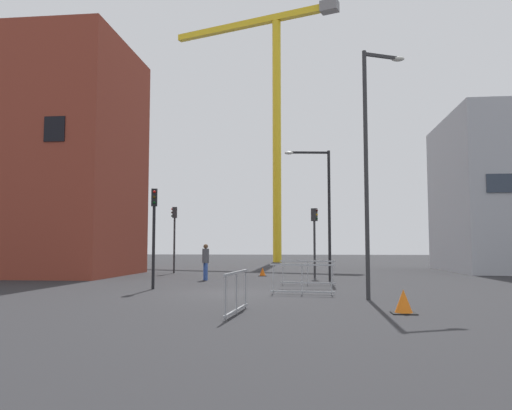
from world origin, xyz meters
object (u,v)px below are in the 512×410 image
Objects in this scene: construction_crane at (273,97)px; streetlamp_tall at (370,154)px; streetlamp_short at (323,201)px; traffic_light_far at (315,231)px; traffic_cone_on_verge at (263,272)px; pedestrian_walking at (206,259)px; traffic_light_near at (174,229)px; traffic_light_island at (154,222)px; traffic_cone_orange at (404,302)px.

streetlamp_tall is at bearing -80.71° from construction_crane.
streetlamp_tall reaches higher than streetlamp_short.
traffic_cone_on_verge is at bearing 161.58° from traffic_light_far.
traffic_light_near is at bearing 117.78° from pedestrian_walking.
construction_crane is 54.85× the size of traffic_cone_on_verge.
traffic_cone_on_verge is at bearing 111.20° from streetlamp_tall.
traffic_cone_orange is at bearing -36.71° from traffic_light_island.
traffic_light_far is at bearing 27.33° from pedestrian_walking.
traffic_light_island is at bearing -78.56° from traffic_light_near.
traffic_light_near reaches higher than traffic_cone_orange.
traffic_cone_on_verge is at bearing 131.39° from streetlamp_short.
streetlamp_short is at bearing -80.73° from construction_crane.
streetlamp_tall is 2.17× the size of traffic_light_far.
streetlamp_tall is at bearing -80.64° from streetlamp_short.
traffic_cone_orange is at bearing -81.49° from streetlamp_short.
traffic_cone_orange is (8.64, -6.44, -2.41)m from traffic_light_island.
streetlamp_short is 6.29m from traffic_cone_on_verge.
traffic_light_near is 7.49m from pedestrian_walking.
construction_crane is 36.92m from traffic_light_island.
traffic_cone_orange is at bearing -58.89° from traffic_light_near.
traffic_light_near is 2.32× the size of pedestrian_walking.
traffic_light_near reaches higher than traffic_light_far.
traffic_light_near is at bearing 156.01° from traffic_cone_on_verge.
traffic_light_near is at bearing 125.61° from streetlamp_tall.
traffic_light_far is at bearing -80.59° from construction_crane.
traffic_light_far is 2.09× the size of pedestrian_walking.
traffic_cone_on_verge is (3.51, 9.21, -2.48)m from traffic_light_island.
construction_crane reaches higher than traffic_light_near.
traffic_light_far is 15.00m from traffic_cone_orange.
streetlamp_tall is 1.27× the size of streetlamp_short.
construction_crane is at bearing 77.96° from traffic_light_near.
traffic_cone_on_verge is (1.25, -24.44, -17.49)m from construction_crane.
traffic_light_far is at bearing 98.41° from traffic_cone_orange.
streetlamp_short is 3.17m from traffic_light_far.
streetlamp_tall is 5.62m from traffic_cone_orange.
construction_crane is 44.18m from traffic_cone_orange.
streetlamp_short is 10.40× the size of traffic_cone_orange.
streetlamp_tall is (6.00, -36.68, -12.98)m from construction_crane.
streetlamp_tall is at bearing -20.16° from traffic_light_island.
pedestrian_walking is at bearing -179.97° from streetlamp_short.
streetlamp_short is 1.71× the size of traffic_light_far.
streetlamp_short is (4.61, -28.25, -13.78)m from construction_crane.
traffic_light_island is at bearing -100.45° from pedestrian_walking.
construction_crane is 6.41× the size of traffic_light_near.
traffic_light_far is at bearing -22.18° from traffic_light_near.
traffic_light_far is 6.34m from pedestrian_walking.
traffic_cone_orange is at bearing -81.59° from traffic_light_far.
traffic_light_near is at bearing -102.04° from construction_crane.
streetlamp_tall is 13.89m from traffic_cone_on_verge.
traffic_light_near reaches higher than pedestrian_walking.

